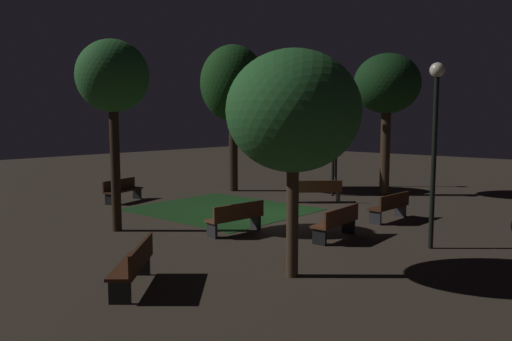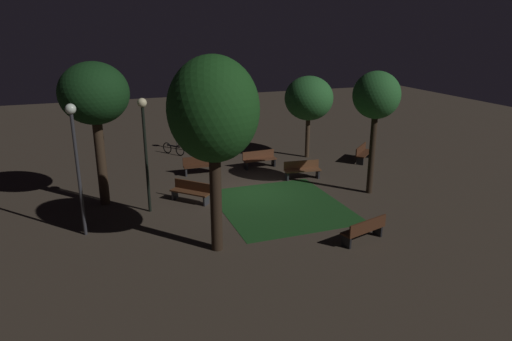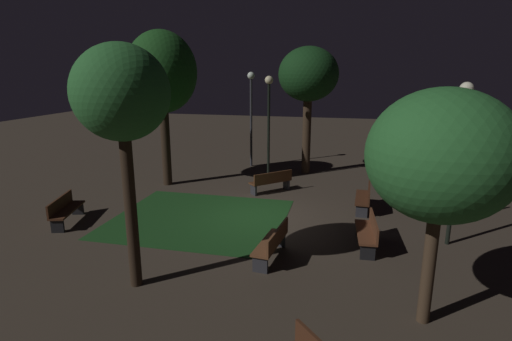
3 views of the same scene
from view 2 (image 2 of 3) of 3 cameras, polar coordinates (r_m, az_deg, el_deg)
ground_plane at (r=21.03m, az=-0.24°, el=-2.74°), size 60.00×60.00×0.00m
grass_lawn at (r=19.57m, az=3.12°, el=-4.35°), size 5.03×5.71×0.01m
bench_lawn_edge at (r=24.58m, az=0.41°, el=1.47°), size 1.82×0.58×0.88m
bench_by_lamp at (r=23.69m, az=-6.80°, el=0.72°), size 1.82×0.56×0.88m
bench_path_side at (r=26.41m, az=13.04°, el=2.16°), size 1.66×1.55×0.88m
bench_corner at (r=16.70m, az=13.23°, el=-7.06°), size 1.86×0.95×0.88m
bench_front_right at (r=22.90m, az=5.70°, el=0.16°), size 1.84×0.68×0.88m
bench_near_trees at (r=20.05m, az=-8.01°, el=-2.50°), size 1.59×1.63×0.88m
tree_right_canopy at (r=20.60m, az=14.60°, el=8.76°), size 2.03×2.03×5.44m
tree_back_right at (r=19.66m, az=-19.31°, el=8.71°), size 2.77×2.77×5.94m
tree_tall_center at (r=26.10m, az=6.52°, el=8.80°), size 2.70×2.70×4.61m
tree_near_wall at (r=14.51m, az=-5.27°, el=7.29°), size 2.90×2.90×6.47m
lamp_post_plaza_east at (r=18.54m, az=-13.56°, el=4.11°), size 0.36×0.36×4.64m
lamp_post_near_wall at (r=17.05m, az=-21.35°, el=2.51°), size 0.36×0.36×4.79m
lamp_post_path_center at (r=25.84m, az=-2.92°, el=8.23°), size 0.36×0.36×4.58m
bicycle at (r=27.49m, az=-10.12°, el=2.65°), size 1.04×1.37×0.93m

